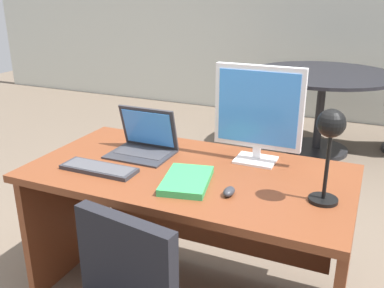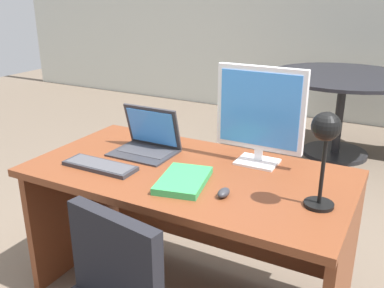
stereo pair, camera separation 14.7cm
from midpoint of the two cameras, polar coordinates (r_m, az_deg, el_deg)
name	(u,v)px [view 1 (the left image)]	position (r m, az deg, el deg)	size (l,w,h in m)	color
ground	(262,186)	(3.65, 8.16, -5.56)	(12.00, 12.00, 0.00)	#6B5B4C
back_wall	(319,3)	(5.53, 15.82, 17.64)	(10.00, 0.10, 2.80)	silver
desk	(193,206)	(2.20, -1.87, -8.28)	(1.54, 0.82, 0.75)	brown
monitor	(258,111)	(2.09, 6.84, 4.43)	(0.44, 0.16, 0.48)	silver
laptop	(145,139)	(2.28, -8.11, 0.62)	(0.32, 0.25, 0.24)	#2D2D33
keyboard	(99,169)	(2.11, -14.27, -3.22)	(0.38, 0.13, 0.02)	#2D2D33
mouse	(229,192)	(1.81, 2.64, -6.39)	(0.04, 0.08, 0.04)	#2D2D33
desk_lamp	(330,136)	(1.70, 15.57, 0.98)	(0.12, 0.14, 0.40)	black
book	(187,180)	(1.92, -2.93, -4.91)	(0.26, 0.34, 0.03)	green
meeting_table	(322,92)	(4.36, 15.99, 6.66)	(1.38, 1.38, 0.81)	black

